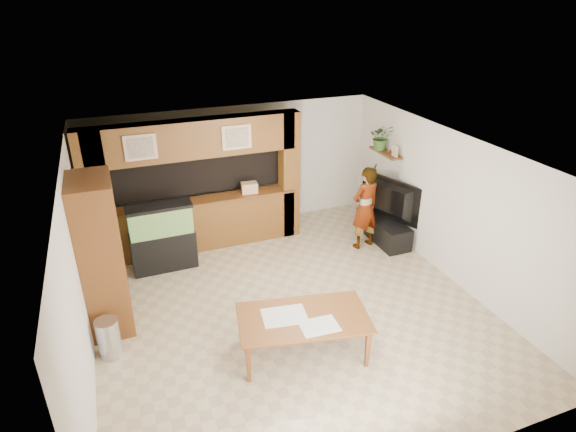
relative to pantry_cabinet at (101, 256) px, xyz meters
name	(u,v)px	position (x,y,z in m)	size (l,w,h in m)	color
floor	(289,306)	(2.70, -0.60, -1.20)	(6.50, 6.50, 0.00)	tan
ceiling	(289,154)	(2.70, -0.60, 1.40)	(6.50, 6.50, 0.00)	white
wall_back	(233,168)	(2.70, 2.65, 0.10)	(6.00, 6.00, 0.00)	beige
wall_left	(77,274)	(-0.30, -0.60, 0.10)	(6.50, 6.50, 0.00)	beige
wall_right	(451,207)	(5.70, -0.60, 0.10)	(6.50, 6.50, 0.00)	beige
partition	(193,184)	(1.75, 2.04, 0.12)	(4.20, 0.99, 2.60)	brown
wall_clock	(73,204)	(-0.27, 0.40, 0.70)	(0.05, 0.25, 0.25)	black
wall_shelf	(385,153)	(5.55, 1.35, 0.50)	(0.25, 0.90, 0.04)	brown
pantry_cabinet	(101,256)	(0.00, 0.00, 0.00)	(0.60, 0.98, 2.39)	brown
trash_can	(109,338)	(-0.07, -0.76, -0.90)	(0.32, 0.32, 0.59)	#B2B2B7
aquarium	(162,238)	(0.99, 1.35, -0.57)	(1.15, 0.43, 1.27)	black
tv_stand	(383,229)	(5.35, 0.87, -0.96)	(0.51, 1.39, 0.46)	black
television	(386,200)	(5.35, 0.87, -0.32)	(1.45, 0.19, 0.83)	black
photo_frame	(395,151)	(5.55, 1.02, 0.64)	(0.03, 0.17, 0.22)	tan
potted_plant	(381,137)	(5.52, 1.50, 0.79)	(0.48, 0.41, 0.53)	#345B24
person	(365,208)	(4.82, 0.76, -0.35)	(0.61, 0.40, 1.68)	tan
microphone	(375,167)	(4.87, 0.60, 0.53)	(0.03, 0.03, 0.15)	black
dining_table	(304,337)	(2.48, -1.75, -0.88)	(1.80, 1.00, 0.63)	brown
newspaper_a	(284,316)	(2.25, -1.60, -0.56)	(0.61, 0.44, 0.01)	silver
newspaper_b	(319,326)	(2.61, -1.97, -0.56)	(0.51, 0.37, 0.01)	silver
counter_box	(249,188)	(2.81, 1.85, -0.05)	(0.31, 0.21, 0.21)	tan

